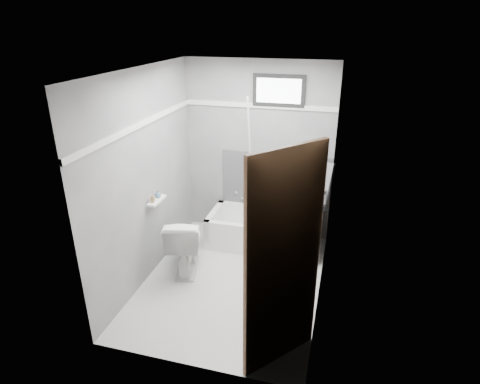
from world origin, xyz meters
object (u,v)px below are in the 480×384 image
(office_chair, at_px, (299,203))
(soap_bottle_b, at_px, (158,194))
(bathtub, at_px, (264,231))
(toilet, at_px, (185,243))
(door, at_px, (310,290))
(soap_bottle_a, at_px, (152,198))

(office_chair, bearing_deg, soap_bottle_b, -130.55)
(bathtub, height_order, office_chair, office_chair)
(toilet, relative_size, soap_bottle_b, 8.27)
(office_chair, height_order, soap_bottle_b, office_chair)
(door, relative_size, soap_bottle_b, 22.60)
(bathtub, xyz_separation_m, office_chair, (0.44, 0.04, 0.44))
(door, bearing_deg, soap_bottle_a, 146.32)
(bathtub, xyz_separation_m, door, (0.80, -2.21, 0.79))
(office_chair, distance_m, soap_bottle_b, 1.80)
(toilet, bearing_deg, soap_bottle_b, -19.55)
(toilet, xyz_separation_m, door, (1.60, -1.39, 0.64))
(bathtub, bearing_deg, soap_bottle_b, -144.90)
(toilet, xyz_separation_m, soap_bottle_a, (-0.32, -0.11, 0.61))
(door, bearing_deg, toilet, 138.96)
(door, bearing_deg, office_chair, 98.86)
(bathtub, relative_size, door, 0.75)
(toilet, distance_m, soap_bottle_b, 0.68)
(door, height_order, soap_bottle_b, door)
(toilet, bearing_deg, soap_bottle_a, 4.72)
(bathtub, bearing_deg, door, -70.21)
(door, distance_m, soap_bottle_b, 2.39)
(toilet, distance_m, soap_bottle_a, 0.70)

